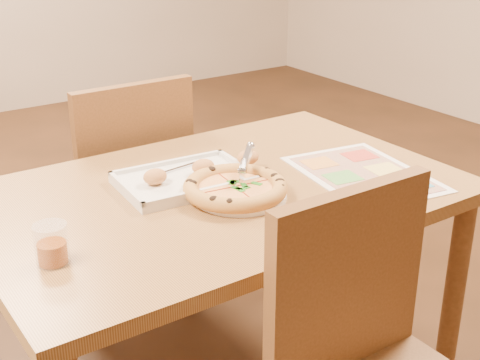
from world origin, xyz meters
TOP-DOWN VIEW (x-y plane):
  - dining_table at (0.00, 0.00)m, footprint 1.30×0.85m
  - chair_near at (0.00, -0.60)m, footprint 0.42×0.42m
  - chair_far at (-0.00, 0.60)m, footprint 0.42×0.42m
  - plate at (0.01, -0.08)m, footprint 0.30×0.30m
  - pizza at (0.00, -0.07)m, footprint 0.28×0.28m
  - pizza_cutter at (0.06, -0.04)m, footprint 0.11×0.10m
  - appetizer_tray at (-0.05, 0.07)m, footprint 0.42×0.27m
  - glass_tumbler at (-0.51, -0.14)m, footprint 0.07×0.07m
  - menu at (0.39, -0.15)m, footprint 0.37×0.47m

SIDE VIEW (x-z plane):
  - chair_near at x=0.00m, z-range 0.33..0.80m
  - chair_far at x=0.00m, z-range 0.33..0.80m
  - dining_table at x=0.00m, z-range 0.27..0.99m
  - menu at x=0.39m, z-range 0.72..0.72m
  - plate at x=0.01m, z-range 0.72..0.73m
  - appetizer_tray at x=-0.05m, z-range 0.71..0.77m
  - pizza at x=0.00m, z-range 0.73..0.77m
  - glass_tumbler at x=-0.51m, z-range 0.71..0.81m
  - pizza_cutter at x=0.06m, z-range 0.76..0.84m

